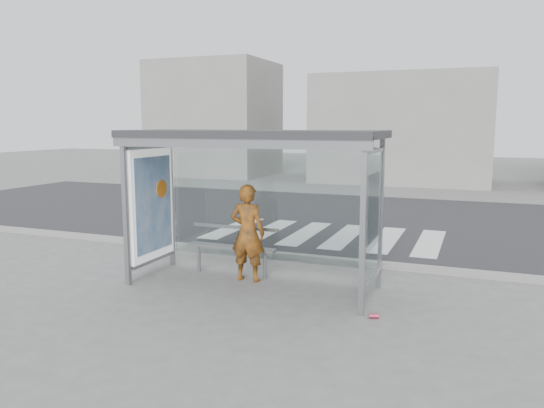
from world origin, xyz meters
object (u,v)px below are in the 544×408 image
Objects in this scene: bus_shelter at (233,168)px; bench at (231,247)px; person at (248,233)px; soda_can at (374,316)px.

bench is (-0.26, 0.44, -1.46)m from bus_shelter.
bench is at bearing -28.23° from person.
person is 2.75m from soda_can.
bus_shelter is at bearing 162.18° from soda_can.
bus_shelter reaches higher than soda_can.
bench is 12.88× the size of soda_can.
bus_shelter is 1.54m from bench.
person is at bearing 156.55° from soda_can.
soda_can is (2.41, -1.04, -0.82)m from person.
bus_shelter is at bearing -59.79° from bench.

